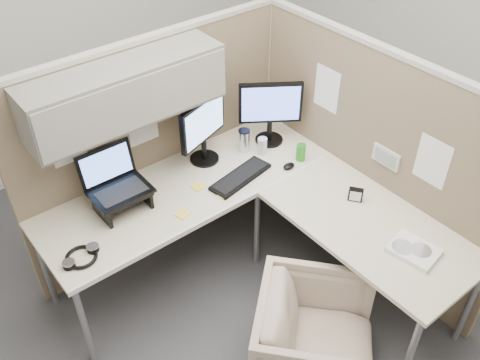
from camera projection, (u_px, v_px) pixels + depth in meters
ground at (251, 300)px, 3.66m from camera, size 4.50×4.50×0.00m
partition_back at (144, 124)px, 3.37m from camera, size 2.00×0.36×1.63m
partition_right at (364, 160)px, 3.54m from camera, size 0.07×2.03×1.63m
desk at (255, 208)px, 3.37m from camera, size 2.00×1.98×0.73m
office_chair at (316, 335)px, 3.04m from camera, size 0.90×0.90×0.68m
monitor_left at (203, 126)px, 3.52m from camera, size 0.43×0.20×0.47m
monitor_right at (270, 108)px, 3.70m from camera, size 0.38×0.28×0.47m
laptop_station at (118, 188)px, 3.23m from camera, size 0.35×0.30×0.37m
keyboard at (240, 177)px, 3.52m from camera, size 0.48×0.23×0.02m
mouse at (289, 166)px, 3.61m from camera, size 0.09×0.06×0.03m
travel_mug at (244, 140)px, 3.72m from camera, size 0.08×0.08×0.17m
soda_can_green at (301, 152)px, 3.66m from camera, size 0.07×0.07×0.12m
soda_can_silver at (262, 146)px, 3.72m from camera, size 0.07×0.07×0.12m
sticky_note_a at (182, 214)px, 3.26m from camera, size 0.09×0.09×0.01m
sticky_note_b at (223, 194)px, 3.40m from camera, size 0.08×0.08×0.01m
sticky_note_d at (198, 186)px, 3.46m from camera, size 0.08×0.08×0.01m
headphones at (81, 257)px, 2.97m from camera, size 0.23×0.21×0.03m
paper_stack at (414, 250)px, 3.00m from camera, size 0.25×0.29×0.03m
desk_clock at (356, 195)px, 3.33m from camera, size 0.08×0.09×0.09m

